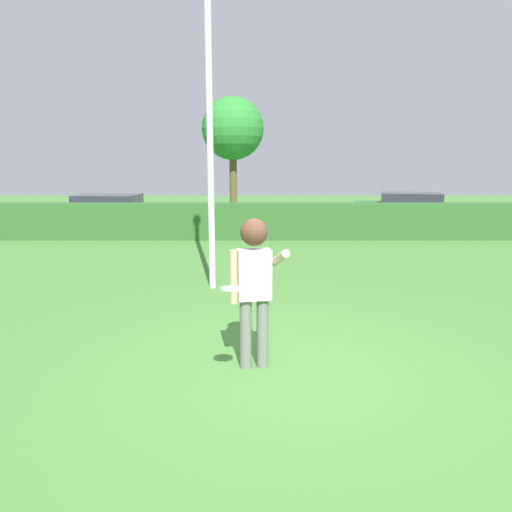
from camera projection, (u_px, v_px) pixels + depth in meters
ground_plane at (290, 372)px, 5.56m from camera, size 60.00×60.00×0.00m
person at (256, 276)px, 5.47m from camera, size 0.65×0.70×1.78m
frisbee at (234, 288)px, 4.71m from camera, size 0.24×0.24×0.05m
lamppost at (211, 77)px, 8.54m from camera, size 0.24×0.24×7.14m
hedge_row at (270, 221)px, 15.17m from camera, size 26.40×0.90×1.11m
parked_car_silver at (110, 210)px, 17.36m from camera, size 4.24×1.89×1.25m
parked_car_green at (412, 207)px, 18.36m from camera, size 4.48×2.61×1.25m
oak_tree at (235, 129)px, 21.05m from camera, size 2.74×2.74×5.23m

